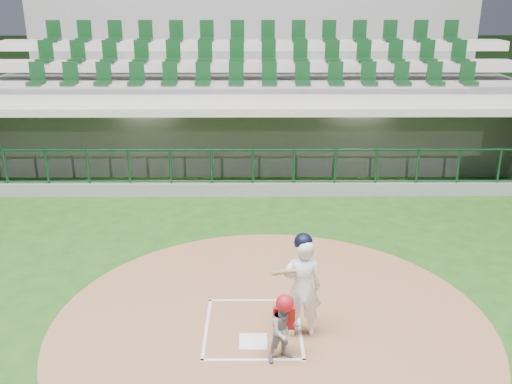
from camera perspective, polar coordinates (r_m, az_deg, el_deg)
ground at (r=9.71m, az=-0.30°, el=-12.50°), size 120.00×120.00×0.00m
dirt_circle at (r=9.54m, az=1.55°, el=-13.11°), size 7.20×7.20×0.01m
home_plate at (r=9.11m, az=-0.29°, el=-14.74°), size 0.43×0.43×0.02m
batter_box_chalk at (r=9.45m, az=-0.30°, el=-13.39°), size 1.55×1.80×0.01m
dugout_structure at (r=16.57m, az=-0.34°, el=4.99°), size 16.40×3.70×3.00m
seating_deck at (r=19.48m, az=-0.32°, el=8.63°), size 17.00×6.72×5.15m
batter at (r=8.87m, az=4.61°, el=-9.29°), size 0.86×0.86×1.74m
catcher at (r=8.48m, az=2.85°, el=-13.36°), size 0.59×0.54×1.07m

